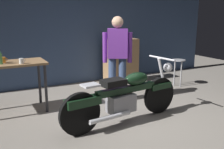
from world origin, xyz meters
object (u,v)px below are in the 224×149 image
object	(u,v)px
person_standing	(117,55)
mug_white_ceramic	(21,61)
mug_orange_travel	(3,60)
bottle	(0,58)
shop_stool	(178,65)
motorcycle	(125,96)
wooden_dresser	(121,61)

from	to	relation	value
person_standing	mug_white_ceramic	world-z (taller)	person_standing
mug_orange_travel	bottle	world-z (taller)	bottle
shop_stool	mug_white_ceramic	distance (m)	3.64
shop_stool	mug_orange_travel	distance (m)	3.89
mug_white_ceramic	mug_orange_travel	distance (m)	0.35
motorcycle	wooden_dresser	distance (m)	2.54
wooden_dresser	bottle	bearing A→B (deg)	-160.38
shop_stool	mug_orange_travel	bearing A→B (deg)	179.51
motorcycle	shop_stool	distance (m)	2.60
shop_stool	bottle	world-z (taller)	bottle
mug_orange_travel	bottle	distance (m)	0.14
person_standing	bottle	world-z (taller)	person_standing
motorcycle	mug_white_ceramic	bearing A→B (deg)	134.49
person_standing	shop_stool	distance (m)	1.93
shop_stool	wooden_dresser	xyz separation A→B (m)	(-1.06, 0.94, 0.05)
mug_orange_travel	mug_white_ceramic	bearing A→B (deg)	-42.11
person_standing	bottle	xyz separation A→B (m)	(-2.07, 0.24, 0.07)
motorcycle	mug_orange_travel	bearing A→B (deg)	133.98
mug_white_ceramic	mug_orange_travel	size ratio (longest dim) A/B	0.95
motorcycle	bottle	world-z (taller)	bottle
person_standing	shop_stool	size ratio (longest dim) A/B	2.61
motorcycle	person_standing	xyz separation A→B (m)	(0.40, 0.98, 0.48)
wooden_dresser	mug_white_ceramic	distance (m)	2.82
wooden_dresser	mug_orange_travel	world-z (taller)	wooden_dresser
person_standing	wooden_dresser	distance (m)	1.54
motorcycle	bottle	size ratio (longest dim) A/B	9.06
wooden_dresser	motorcycle	bearing A→B (deg)	-118.03
motorcycle	wooden_dresser	bearing A→B (deg)	55.54
bottle	wooden_dresser	bearing A→B (deg)	19.62
shop_stool	mug_white_ceramic	xyz separation A→B (m)	(-3.61, -0.20, 0.45)
mug_white_ceramic	wooden_dresser	bearing A→B (deg)	24.02
motorcycle	wooden_dresser	size ratio (longest dim) A/B	1.99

